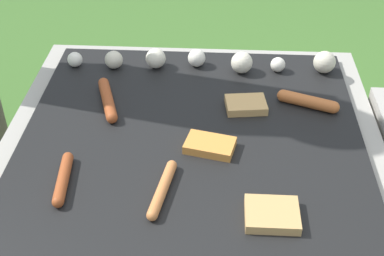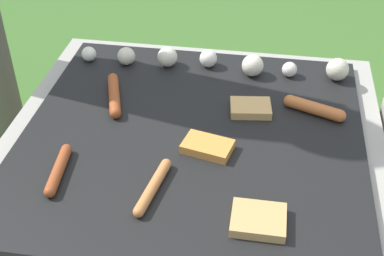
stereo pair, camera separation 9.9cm
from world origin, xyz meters
TOP-DOWN VIEW (x-y plane):
  - ground_plane at (0.00, 0.00)m, footprint 14.00×14.00m
  - grill at (0.00, 0.00)m, footprint 0.89×0.89m
  - sausage_front_center at (0.28, 0.13)m, footprint 0.15×0.08m
  - sausage_mid_right at (-0.05, -0.19)m, footprint 0.05×0.17m
  - sausage_front_left at (-0.22, 0.11)m, footprint 0.08×0.18m
  - sausage_back_center at (-0.25, -0.18)m, footprint 0.04×0.16m
  - bread_slice_center at (0.04, -0.05)m, footprint 0.12×0.09m
  - bread_slice_right at (0.13, 0.12)m, footprint 0.11×0.09m
  - bread_slice_left at (0.17, -0.25)m, footprint 0.10×0.09m
  - mushroom_row at (0.04, 0.30)m, footprint 0.73×0.08m

SIDE VIEW (x-z plane):
  - ground_plane at x=0.00m, z-range 0.00..0.00m
  - grill at x=0.00m, z-range 0.00..0.40m
  - bread_slice_center at x=0.04m, z-range 0.40..0.42m
  - bread_slice_right at x=0.13m, z-range 0.40..0.42m
  - bread_slice_left at x=0.17m, z-range 0.40..0.42m
  - sausage_mid_right at x=-0.05m, z-range 0.40..0.42m
  - sausage_back_center at x=-0.25m, z-range 0.40..0.42m
  - sausage_front_left at x=-0.22m, z-range 0.40..0.43m
  - sausage_front_center at x=0.28m, z-range 0.40..0.43m
  - mushroom_row at x=0.04m, z-range 0.40..0.46m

